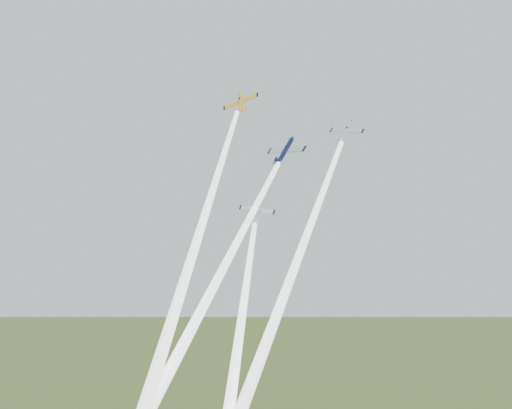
# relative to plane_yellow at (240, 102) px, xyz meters

# --- Properties ---
(plane_yellow) EXTENTS (10.19, 6.82, 9.02)m
(plane_yellow) POSITION_rel_plane_yellow_xyz_m (0.00, 0.00, 0.00)
(plane_yellow) COLOR yellow
(smoke_trail_yellow) EXTENTS (11.16, 47.38, 60.66)m
(smoke_trail_yellow) POSITION_rel_plane_yellow_xyz_m (4.69, -24.54, -32.17)
(smoke_trail_yellow) COLOR white
(plane_navy) EXTENTS (10.01, 7.81, 8.06)m
(plane_navy) POSITION_rel_plane_yellow_xyz_m (12.45, -4.99, -12.10)
(plane_navy) COLOR #0D123A
(smoke_trail_navy) EXTENTS (10.15, 39.20, 50.04)m
(smoke_trail_navy) POSITION_rel_plane_yellow_xyz_m (8.25, -25.43, -38.96)
(smoke_trail_navy) COLOR white
(plane_silver_right) EXTENTS (8.16, 5.69, 7.17)m
(plane_silver_right) POSITION_rel_plane_yellow_xyz_m (21.39, 3.91, -7.52)
(plane_silver_right) COLOR silver
(smoke_trail_silver_right) EXTENTS (6.31, 45.80, 58.05)m
(smoke_trail_silver_right) POSITION_rel_plane_yellow_xyz_m (19.25, -19.97, -38.39)
(smoke_trail_silver_right) COLOR white
(plane_silver_low) EXTENTS (7.17, 7.00, 6.92)m
(plane_silver_low) POSITION_rel_plane_yellow_xyz_m (8.03, -8.07, -23.48)
(plane_silver_low) COLOR silver
(smoke_trail_silver_low) EXTENTS (13.42, 34.82, 45.38)m
(smoke_trail_silver_low) POSITION_rel_plane_yellow_xyz_m (14.02, -26.15, -48.01)
(smoke_trail_silver_low) COLOR white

